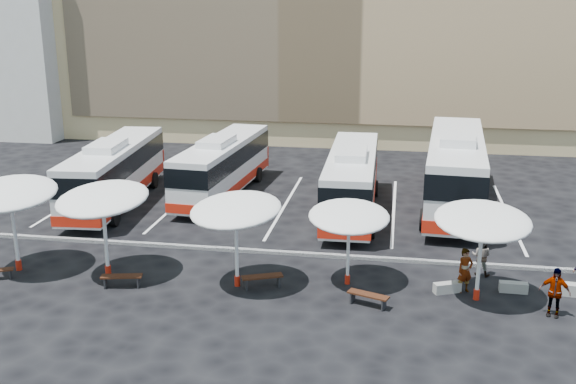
% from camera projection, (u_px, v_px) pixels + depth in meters
% --- Properties ---
extents(ground, '(120.00, 120.00, 0.00)m').
position_uv_depth(ground, '(255.00, 257.00, 30.02)').
color(ground, black).
rests_on(ground, ground).
extents(apartment_block, '(14.00, 14.00, 18.00)m').
position_uv_depth(apartment_block, '(8.00, 23.00, 58.55)').
color(apartment_block, silver).
rests_on(apartment_block, ground).
extents(curb_divider, '(34.00, 0.25, 0.15)m').
position_uv_depth(curb_divider, '(257.00, 251.00, 30.47)').
color(curb_divider, black).
rests_on(curb_divider, ground).
extents(bay_lines, '(24.15, 12.00, 0.01)m').
position_uv_depth(bay_lines, '(285.00, 204.00, 37.60)').
color(bay_lines, white).
rests_on(bay_lines, ground).
extents(bus_0, '(3.40, 11.78, 3.69)m').
position_uv_depth(bus_0, '(114.00, 171.00, 37.32)').
color(bus_0, silver).
rests_on(bus_0, ground).
extents(bus_1, '(3.24, 11.37, 3.56)m').
position_uv_depth(bus_1, '(223.00, 164.00, 39.02)').
color(bus_1, silver).
rests_on(bus_1, ground).
extents(bus_2, '(2.88, 11.61, 3.67)m').
position_uv_depth(bus_2, '(352.00, 179.00, 35.64)').
color(bus_2, silver).
rests_on(bus_2, ground).
extents(bus_3, '(3.82, 13.69, 4.29)m').
position_uv_depth(bus_3, '(455.00, 168.00, 36.68)').
color(bus_3, silver).
rests_on(bus_3, ground).
extents(sunshade_0, '(4.36, 4.40, 3.96)m').
position_uv_depth(sunshade_0, '(10.00, 194.00, 27.63)').
color(sunshade_0, silver).
rests_on(sunshade_0, ground).
extents(sunshade_1, '(4.62, 4.65, 3.90)m').
position_uv_depth(sunshade_1, '(102.00, 199.00, 27.06)').
color(sunshade_1, silver).
rests_on(sunshade_1, ground).
extents(sunshade_2, '(4.70, 4.73, 3.75)m').
position_uv_depth(sunshade_2, '(236.00, 210.00, 26.10)').
color(sunshade_2, silver).
rests_on(sunshade_2, ground).
extents(sunshade_3, '(3.68, 3.71, 3.35)m').
position_uv_depth(sunshade_3, '(349.00, 217.00, 26.39)').
color(sunshade_3, silver).
rests_on(sunshade_3, ground).
extents(sunshade_4, '(3.87, 3.91, 3.73)m').
position_uv_depth(sunshade_4, '(483.00, 221.00, 24.88)').
color(sunshade_4, silver).
rests_on(sunshade_4, ground).
extents(wood_bench_1, '(1.68, 0.77, 0.50)m').
position_uv_depth(wood_bench_1, '(122.00, 278.00, 26.76)').
color(wood_bench_1, black).
rests_on(wood_bench_1, ground).
extents(wood_bench_2, '(1.67, 1.03, 0.50)m').
position_uv_depth(wood_bench_2, '(262.00, 278.00, 26.73)').
color(wood_bench_2, black).
rests_on(wood_bench_2, ground).
extents(wood_bench_3, '(1.62, 0.93, 0.48)m').
position_uv_depth(wood_bench_3, '(368.00, 297.00, 25.12)').
color(wood_bench_3, black).
rests_on(wood_bench_3, ground).
extents(conc_bench_0, '(1.12, 0.75, 0.40)m').
position_uv_depth(conc_bench_0, '(447.00, 288.00, 26.32)').
color(conc_bench_0, gray).
rests_on(conc_bench_0, ground).
extents(conc_bench_1, '(1.08, 0.37, 0.41)m').
position_uv_depth(conc_bench_1, '(513.00, 287.00, 26.35)').
color(conc_bench_1, gray).
rests_on(conc_bench_1, ground).
extents(passenger_0, '(0.78, 0.69, 1.79)m').
position_uv_depth(passenger_0, '(465.00, 270.00, 26.20)').
color(passenger_0, black).
rests_on(passenger_0, ground).
extents(passenger_1, '(0.97, 0.86, 1.67)m').
position_uv_depth(passenger_1, '(482.00, 256.00, 27.79)').
color(passenger_1, black).
rests_on(passenger_1, ground).
extents(passenger_2, '(1.17, 0.74, 1.86)m').
position_uv_depth(passenger_2, '(555.00, 292.00, 24.17)').
color(passenger_2, black).
rests_on(passenger_2, ground).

